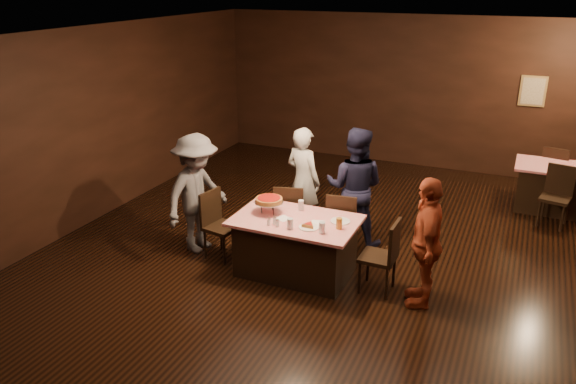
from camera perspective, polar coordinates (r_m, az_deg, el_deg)
The scene contains 23 objects.
room at distance 6.80m, azimuth 4.30°, elevation 7.91°, with size 10.00×10.04×3.02m.
main_table at distance 7.36m, azimuth 0.77°, elevation -5.52°, with size 1.60×1.00×0.77m, color red.
back_table at distance 10.32m, azimuth 25.42°, elevation 0.38°, with size 1.30×0.90×0.77m, color red.
chair_far_left at distance 8.09m, azimuth 0.23°, elevation -2.25°, with size 0.42×0.42×0.95m, color black.
chair_far_right at distance 7.83m, azimuth 5.62°, elevation -3.17°, with size 0.42×0.42×0.95m, color black.
chair_end_left at distance 7.77m, azimuth -6.74°, elevation -3.43°, with size 0.42×0.42×0.95m, color black.
chair_end_right at distance 7.01m, azimuth 9.14°, elevation -6.40°, with size 0.42×0.42×0.95m, color black.
chair_back_near at distance 9.63m, azimuth 25.53°, elevation -0.47°, with size 0.42×0.42×0.95m, color black.
chair_back_far at distance 10.87m, azimuth 25.47°, elevation 1.85°, with size 0.42×0.42×0.95m, color black.
diner_white_jacket at distance 8.39m, azimuth 1.56°, elevation 1.16°, with size 0.60×0.39×1.64m, color silver.
diner_navy_hoodie at distance 8.02m, azimuth 6.78°, elevation 0.48°, with size 0.85×0.66×1.75m, color black.
diner_grey_knit at distance 7.90m, azimuth -9.25°, elevation -0.15°, with size 1.10×0.63×1.70m, color #5D5D62.
diner_red_shirt at distance 6.72m, azimuth 13.85°, elevation -4.98°, with size 0.94×0.39×1.60m, color #A94123.
pizza_stand at distance 7.32m, azimuth -1.94°, elevation -0.82°, with size 0.38×0.38×0.22m.
plate_with_slice at distance 6.95m, azimuth 2.12°, elevation -3.47°, with size 0.25×0.25×0.06m.
plate_empty at distance 7.15m, azimuth 5.33°, elevation -2.98°, with size 0.25×0.25×0.01m, color white.
glass_front_left at distance 6.90m, azimuth 0.21°, elevation -3.24°, with size 0.08×0.08×0.14m, color silver.
glass_front_right at distance 6.80m, azimuth 3.48°, elevation -3.63°, with size 0.08×0.08×0.14m, color silver.
glass_amber at distance 6.93m, azimuth 5.21°, elevation -3.19°, with size 0.08×0.08×0.14m, color #BF7F26.
glass_back at distance 7.44m, azimuth 1.33°, elevation -1.36°, with size 0.08×0.08×0.14m, color silver.
condiments at distance 7.00m, azimuth -1.47°, elevation -3.03°, with size 0.17×0.10×0.09m.
napkin_center at distance 7.09m, azimuth 3.03°, elevation -3.14°, with size 0.16×0.16×0.01m, color white.
napkin_left at distance 7.20m, azimuth -0.47°, elevation -2.71°, with size 0.16×0.16×0.01m, color white.
Camera 1 is at (2.17, -6.24, 3.69)m, focal length 35.00 mm.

